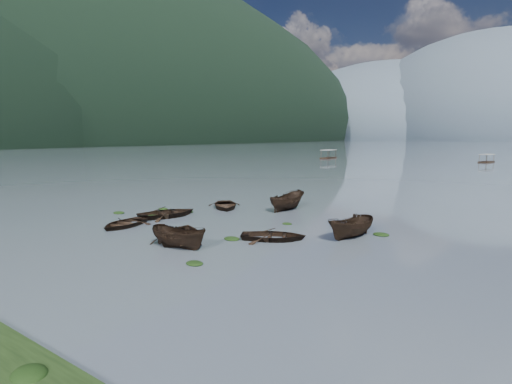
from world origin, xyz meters
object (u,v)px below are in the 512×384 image
Objects in this scene: rowboat_0 at (124,226)px; pontoon_centre at (486,162)px; rowboat_3 at (181,238)px; pontoon_left at (328,159)px.

rowboat_0 is 0.77× the size of pontoon_centre.
rowboat_3 is 102.70m from pontoon_left.
rowboat_0 is 0.62× the size of pontoon_left.
pontoon_left reaches higher than rowboat_0.
pontoon_left is (-34.23, 96.83, 0.00)m from rowboat_3.
pontoon_centre is at bearing 71.28° from rowboat_0.
rowboat_3 is 0.71× the size of pontoon_left.
pontoon_centre reaches higher than rowboat_0.
pontoon_left is 43.17m from pontoon_centre.
pontoon_centre is (42.60, 7.02, 0.00)m from pontoon_left.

